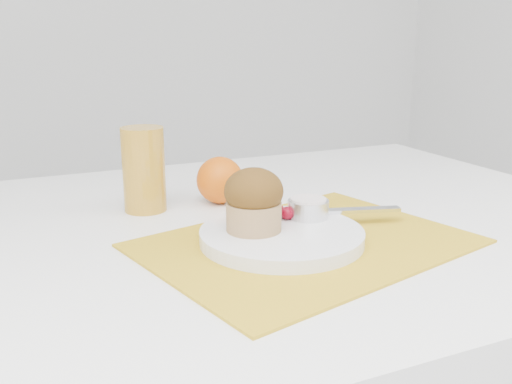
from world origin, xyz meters
name	(u,v)px	position (x,y,z in m)	size (l,w,h in m)	color
placemat	(306,243)	(0.06, -0.07, 0.75)	(0.40, 0.29, 0.00)	gold
plate	(282,236)	(0.03, -0.06, 0.76)	(0.21, 0.21, 0.02)	white
ramekin	(308,209)	(0.08, -0.03, 0.78)	(0.06, 0.06, 0.02)	silver
cream	(308,200)	(0.08, -0.03, 0.79)	(0.05, 0.05, 0.01)	silver
raspberry_near	(278,210)	(0.05, 0.00, 0.78)	(0.02, 0.02, 0.02)	#600207
raspberry_far	(287,213)	(0.05, -0.02, 0.78)	(0.02, 0.02, 0.02)	#5A020F
butter_knife	(331,211)	(0.12, -0.02, 0.77)	(0.20, 0.02, 0.00)	silver
orange	(220,180)	(0.02, 0.15, 0.79)	(0.07, 0.07, 0.07)	#DD5C07
juice_glass	(144,169)	(-0.10, 0.16, 0.81)	(0.06, 0.06, 0.13)	#BE8923
muffin	(254,200)	(-0.01, -0.04, 0.81)	(0.09, 0.09, 0.08)	tan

